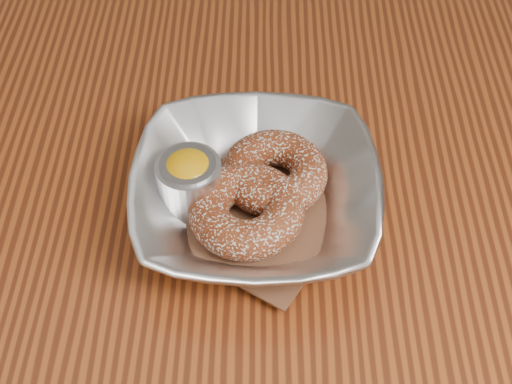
{
  "coord_description": "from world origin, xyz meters",
  "views": [
    {
      "loc": [
        0.01,
        -0.31,
        1.23
      ],
      "look_at": [
        0.0,
        0.07,
        0.78
      ],
      "focal_mm": 50.0,
      "sensor_mm": 36.0,
      "label": 1
    }
  ],
  "objects_px": {
    "donut_back": "(274,173)",
    "ramekin": "(189,180)",
    "serving_bowl": "(256,196)",
    "donut_front": "(246,210)",
    "table": "(252,340)"
  },
  "relations": [
    {
      "from": "donut_back",
      "to": "ramekin",
      "type": "height_order",
      "value": "ramekin"
    },
    {
      "from": "donut_front",
      "to": "ramekin",
      "type": "height_order",
      "value": "ramekin"
    },
    {
      "from": "serving_bowl",
      "to": "donut_front",
      "type": "xyz_separation_m",
      "value": [
        -0.01,
        -0.02,
        0.0
      ]
    },
    {
      "from": "table",
      "to": "donut_back",
      "type": "height_order",
      "value": "donut_back"
    },
    {
      "from": "donut_back",
      "to": "donut_front",
      "type": "relative_size",
      "value": 0.96
    },
    {
      "from": "table",
      "to": "donut_back",
      "type": "distance_m",
      "value": 0.16
    },
    {
      "from": "table",
      "to": "donut_back",
      "type": "relative_size",
      "value": 13.27
    },
    {
      "from": "serving_bowl",
      "to": "table",
      "type": "bearing_deg",
      "value": -92.43
    },
    {
      "from": "serving_bowl",
      "to": "ramekin",
      "type": "xyz_separation_m",
      "value": [
        -0.05,
        0.01,
        0.01
      ]
    },
    {
      "from": "donut_back",
      "to": "serving_bowl",
      "type": "bearing_deg",
      "value": -121.22
    },
    {
      "from": "donut_front",
      "to": "ramekin",
      "type": "xyz_separation_m",
      "value": [
        -0.05,
        0.02,
        0.01
      ]
    },
    {
      "from": "serving_bowl",
      "to": "ramekin",
      "type": "bearing_deg",
      "value": 171.89
    },
    {
      "from": "table",
      "to": "donut_back",
      "type": "xyz_separation_m",
      "value": [
        0.02,
        0.09,
        0.12
      ]
    },
    {
      "from": "table",
      "to": "ramekin",
      "type": "relative_size",
      "value": 22.26
    },
    {
      "from": "serving_bowl",
      "to": "donut_front",
      "type": "relative_size",
      "value": 2.17
    }
  ]
}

